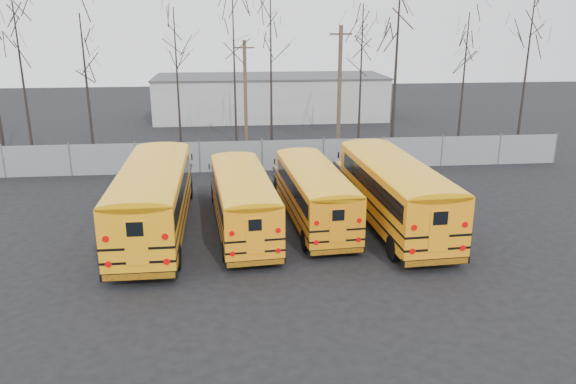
{
  "coord_description": "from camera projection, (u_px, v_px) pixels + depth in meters",
  "views": [
    {
      "loc": [
        -1.95,
        -23.22,
        9.54
      ],
      "look_at": [
        0.66,
        2.08,
        1.6
      ],
      "focal_mm": 35.0,
      "sensor_mm": 36.0,
      "label": 1
    }
  ],
  "objects": [
    {
      "name": "fence",
      "position": [
        262.0,
        156.0,
        36.18
      ],
      "size": [
        40.0,
        0.04,
        2.0
      ],
      "primitive_type": "cube",
      "color": "gray",
      "rests_on": "ground"
    },
    {
      "name": "bus_b",
      "position": [
        242.0,
        196.0,
        25.67
      ],
      "size": [
        3.21,
        10.5,
        2.9
      ],
      "rotation": [
        0.0,
        0.0,
        0.08
      ],
      "color": "black",
      "rests_on": "ground"
    },
    {
      "name": "tree_5",
      "position": [
        271.0,
        74.0,
        40.42
      ],
      "size": [
        0.26,
        0.26,
        11.28
      ],
      "primitive_type": "cone",
      "color": "black",
      "rests_on": "ground"
    },
    {
      "name": "ground",
      "position": [
        278.0,
        240.0,
        25.08
      ],
      "size": [
        120.0,
        120.0,
        0.0
      ],
      "primitive_type": "plane",
      "color": "black",
      "rests_on": "ground"
    },
    {
      "name": "tree_4",
      "position": [
        235.0,
        77.0,
        37.26
      ],
      "size": [
        0.26,
        0.26,
        11.5
      ],
      "primitive_type": "cone",
      "color": "black",
      "rests_on": "ground"
    },
    {
      "name": "distant_building",
      "position": [
        270.0,
        97.0,
        55.06
      ],
      "size": [
        22.0,
        8.0,
        4.0
      ],
      "primitive_type": "cube",
      "color": "#B5B5B0",
      "rests_on": "ground"
    },
    {
      "name": "bus_a",
      "position": [
        153.0,
        194.0,
        25.11
      ],
      "size": [
        2.88,
        12.12,
        3.38
      ],
      "rotation": [
        0.0,
        0.0,
        0.01
      ],
      "color": "black",
      "rests_on": "ground"
    },
    {
      "name": "tree_7",
      "position": [
        395.0,
        73.0,
        38.62
      ],
      "size": [
        0.26,
        0.26,
        11.69
      ],
      "primitive_type": "cone",
      "color": "black",
      "rests_on": "ground"
    },
    {
      "name": "tree_8",
      "position": [
        463.0,
        85.0,
        39.75
      ],
      "size": [
        0.26,
        0.26,
        9.88
      ],
      "primitive_type": "cone",
      "color": "black",
      "rests_on": "ground"
    },
    {
      "name": "utility_pole_left",
      "position": [
        245.0,
        95.0,
        40.94
      ],
      "size": [
        1.42,
        0.25,
        7.99
      ],
      "rotation": [
        0.0,
        0.0,
        -0.06
      ],
      "color": "brown",
      "rests_on": "ground"
    },
    {
      "name": "tree_2",
      "position": [
        88.0,
        93.0,
        35.68
      ],
      "size": [
        0.26,
        0.26,
        9.8
      ],
      "primitive_type": "cone",
      "color": "black",
      "rests_on": "ground"
    },
    {
      "name": "tree_9",
      "position": [
        525.0,
        77.0,
        39.47
      ],
      "size": [
        0.26,
        0.26,
        10.97
      ],
      "primitive_type": "cone",
      "color": "black",
      "rests_on": "ground"
    },
    {
      "name": "tree_1",
      "position": [
        24.0,
        88.0,
        35.2
      ],
      "size": [
        0.26,
        0.26,
        10.63
      ],
      "primitive_type": "cone",
      "color": "black",
      "rests_on": "ground"
    },
    {
      "name": "bus_d",
      "position": [
        393.0,
        187.0,
        26.21
      ],
      "size": [
        3.36,
        11.99,
        3.32
      ],
      "rotation": [
        0.0,
        0.0,
        0.05
      ],
      "color": "black",
      "rests_on": "ground"
    },
    {
      "name": "utility_pole_right",
      "position": [
        339.0,
        90.0,
        39.52
      ],
      "size": [
        1.61,
        0.34,
        9.03
      ],
      "rotation": [
        0.0,
        0.0,
        0.14
      ],
      "color": "brown",
      "rests_on": "ground"
    },
    {
      "name": "tree_6",
      "position": [
        360.0,
        83.0,
        38.46
      ],
      "size": [
        0.26,
        0.26,
        10.4
      ],
      "primitive_type": "cone",
      "color": "black",
      "rests_on": "ground"
    },
    {
      "name": "bus_c",
      "position": [
        314.0,
        190.0,
        26.74
      ],
      "size": [
        3.06,
        10.4,
        2.87
      ],
      "rotation": [
        0.0,
        0.0,
        0.07
      ],
      "color": "black",
      "rests_on": "ground"
    },
    {
      "name": "tree_3",
      "position": [
        178.0,
        86.0,
        37.73
      ],
      "size": [
        0.26,
        0.26,
        10.2
      ],
      "primitive_type": "cone",
      "color": "black",
      "rests_on": "ground"
    }
  ]
}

